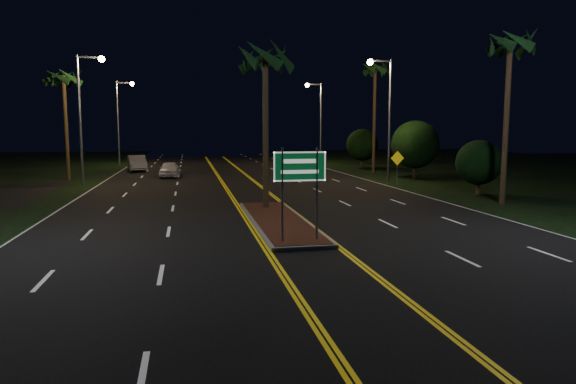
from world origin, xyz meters
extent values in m
plane|color=black|center=(0.00, 0.00, 0.00)|extent=(120.00, 120.00, 0.00)
cube|color=gray|center=(0.00, 7.00, 0.07)|extent=(2.25, 10.25, 0.15)
cube|color=#592819|center=(0.00, 7.00, 0.16)|extent=(2.00, 10.00, 0.02)
cylinder|color=gray|center=(-0.60, 2.80, 1.75)|extent=(0.08, 0.08, 3.20)
cylinder|color=gray|center=(0.60, 2.80, 1.75)|extent=(0.08, 0.08, 3.20)
cube|color=#07471E|center=(0.00, 2.80, 2.70)|extent=(1.80, 0.04, 1.00)
cube|color=white|center=(0.00, 2.77, 2.70)|extent=(1.80, 0.01, 1.00)
cylinder|color=gray|center=(-11.00, 24.00, 4.50)|extent=(0.18, 0.18, 9.00)
cube|color=gray|center=(-10.20, 24.00, 8.85)|extent=(1.60, 0.12, 0.12)
sphere|color=#FFC572|center=(-9.40, 24.00, 8.75)|extent=(0.44, 0.44, 0.44)
cylinder|color=gray|center=(-11.00, 44.00, 4.50)|extent=(0.18, 0.18, 9.00)
cube|color=gray|center=(-10.20, 44.00, 8.85)|extent=(1.60, 0.12, 0.12)
sphere|color=#FFC572|center=(-9.40, 44.00, 8.75)|extent=(0.44, 0.44, 0.44)
cylinder|color=gray|center=(11.00, 22.00, 4.50)|extent=(0.18, 0.18, 9.00)
cube|color=gray|center=(10.20, 22.00, 8.85)|extent=(1.60, 0.12, 0.12)
sphere|color=#FFC572|center=(9.40, 22.00, 8.75)|extent=(0.44, 0.44, 0.44)
cylinder|color=gray|center=(11.00, 42.00, 4.50)|extent=(0.18, 0.18, 9.00)
cube|color=gray|center=(10.20, 42.00, 8.85)|extent=(1.60, 0.12, 0.12)
sphere|color=#FFC572|center=(9.40, 42.00, 8.75)|extent=(0.44, 0.44, 0.44)
cylinder|color=#382819|center=(0.00, 10.50, 3.75)|extent=(0.28, 0.28, 7.50)
cylinder|color=#382819|center=(-12.80, 28.00, 4.00)|extent=(0.28, 0.28, 8.00)
cylinder|color=#382819|center=(12.50, 10.00, 4.25)|extent=(0.28, 0.28, 8.50)
cylinder|color=#382819|center=(12.80, 30.00, 4.75)|extent=(0.28, 0.28, 9.50)
cylinder|color=#382819|center=(13.50, 14.00, 0.45)|extent=(0.24, 0.24, 0.90)
sphere|color=black|center=(13.50, 14.00, 1.95)|extent=(2.70, 2.70, 2.70)
cylinder|color=#382819|center=(14.00, 24.00, 0.63)|extent=(0.24, 0.24, 1.26)
sphere|color=black|center=(14.00, 24.00, 2.73)|extent=(3.78, 3.78, 3.78)
cylinder|color=#382819|center=(13.80, 36.00, 0.54)|extent=(0.24, 0.24, 1.08)
sphere|color=black|center=(13.80, 36.00, 2.34)|extent=(3.24, 3.24, 3.24)
imported|color=white|center=(-5.22, 29.36, 0.74)|extent=(2.15, 4.56, 1.49)
imported|color=silver|center=(-8.46, 36.38, 0.85)|extent=(3.04, 5.41, 1.70)
cylinder|color=gray|center=(10.80, 19.93, 1.05)|extent=(0.07, 0.07, 2.10)
cube|color=gold|center=(10.80, 19.91, 1.91)|extent=(1.01, 0.14, 1.01)
camera|label=1|loc=(-3.70, -14.06, 3.96)|focal=32.00mm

